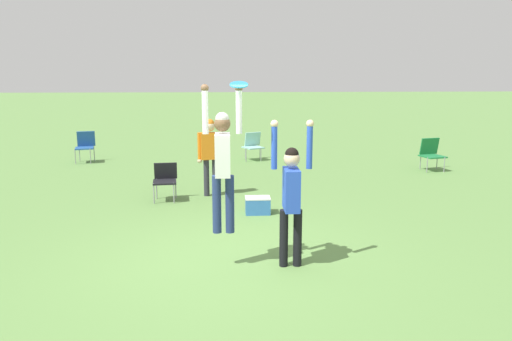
{
  "coord_description": "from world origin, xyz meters",
  "views": [
    {
      "loc": [
        -0.06,
        -6.74,
        2.66
      ],
      "look_at": [
        0.36,
        0.08,
        1.3
      ],
      "focal_mm": 35.0,
      "sensor_mm": 36.0,
      "label": 1
    }
  ],
  "objects_px": {
    "camping_chair_1": "(253,144)",
    "cooler_box": "(258,205)",
    "person_defending": "(291,191)",
    "camping_chair_0": "(85,144)",
    "camping_chair_3": "(431,152)",
    "person_jumping": "(223,157)",
    "camping_chair_2": "(165,178)",
    "frisbee": "(239,85)",
    "person_spectator_near": "(210,150)"
  },
  "relations": [
    {
      "from": "camping_chair_1",
      "to": "cooler_box",
      "type": "distance_m",
      "value": 5.93
    },
    {
      "from": "person_defending",
      "to": "camping_chair_0",
      "type": "relative_size",
      "value": 2.23
    },
    {
      "from": "person_defending",
      "to": "camping_chair_3",
      "type": "bearing_deg",
      "value": 144.76
    },
    {
      "from": "person_defending",
      "to": "camping_chair_0",
      "type": "xyz_separation_m",
      "value": [
        -5.06,
        8.46,
        -0.54
      ]
    },
    {
      "from": "person_jumping",
      "to": "person_defending",
      "type": "relative_size",
      "value": 0.98
    },
    {
      "from": "person_jumping",
      "to": "camping_chair_3",
      "type": "xyz_separation_m",
      "value": [
        5.66,
        6.62,
        -1.06
      ]
    },
    {
      "from": "person_defending",
      "to": "camping_chair_3",
      "type": "height_order",
      "value": "person_defending"
    },
    {
      "from": "person_defending",
      "to": "camping_chair_2",
      "type": "xyz_separation_m",
      "value": [
        -2.16,
        3.77,
        -0.6
      ]
    },
    {
      "from": "person_jumping",
      "to": "frisbee",
      "type": "bearing_deg",
      "value": -127.52
    },
    {
      "from": "camping_chair_0",
      "to": "camping_chair_1",
      "type": "relative_size",
      "value": 1.09
    },
    {
      "from": "camping_chair_2",
      "to": "camping_chair_3",
      "type": "distance_m",
      "value": 7.46
    },
    {
      "from": "camping_chair_2",
      "to": "person_spectator_near",
      "type": "distance_m",
      "value": 1.13
    },
    {
      "from": "camping_chair_1",
      "to": "camping_chair_2",
      "type": "relative_size",
      "value": 1.07
    },
    {
      "from": "person_defending",
      "to": "camping_chair_1",
      "type": "height_order",
      "value": "person_defending"
    },
    {
      "from": "person_jumping",
      "to": "camping_chair_0",
      "type": "bearing_deg",
      "value": 26.39
    },
    {
      "from": "camping_chair_3",
      "to": "person_spectator_near",
      "type": "relative_size",
      "value": 0.52
    },
    {
      "from": "camping_chair_3",
      "to": "cooler_box",
      "type": "height_order",
      "value": "camping_chair_3"
    },
    {
      "from": "camping_chair_2",
      "to": "person_spectator_near",
      "type": "bearing_deg",
      "value": -167.52
    },
    {
      "from": "person_jumping",
      "to": "cooler_box",
      "type": "bearing_deg",
      "value": -13.29
    },
    {
      "from": "camping_chair_2",
      "to": "camping_chair_1",
      "type": "bearing_deg",
      "value": -119.82
    },
    {
      "from": "camping_chair_0",
      "to": "camping_chair_2",
      "type": "bearing_deg",
      "value": 108.25
    },
    {
      "from": "person_jumping",
      "to": "camping_chair_3",
      "type": "distance_m",
      "value": 8.77
    },
    {
      "from": "camping_chair_2",
      "to": "person_spectator_near",
      "type": "relative_size",
      "value": 0.46
    },
    {
      "from": "camping_chair_2",
      "to": "person_defending",
      "type": "bearing_deg",
      "value": 113.74
    },
    {
      "from": "person_spectator_near",
      "to": "person_jumping",
      "type": "bearing_deg",
      "value": -96.36
    },
    {
      "from": "camping_chair_2",
      "to": "cooler_box",
      "type": "height_order",
      "value": "camping_chair_2"
    },
    {
      "from": "frisbee",
      "to": "camping_chair_2",
      "type": "distance_m",
      "value": 4.66
    },
    {
      "from": "frisbee",
      "to": "camping_chair_3",
      "type": "distance_m",
      "value": 8.92
    },
    {
      "from": "camping_chair_0",
      "to": "camping_chair_2",
      "type": "height_order",
      "value": "camping_chair_0"
    },
    {
      "from": "person_defending",
      "to": "camping_chair_2",
      "type": "relative_size",
      "value": 2.61
    },
    {
      "from": "camping_chair_0",
      "to": "person_spectator_near",
      "type": "xyz_separation_m",
      "value": [
        3.85,
        -4.38,
        0.46
      ]
    },
    {
      "from": "camping_chair_0",
      "to": "camping_chair_3",
      "type": "relative_size",
      "value": 1.05
    },
    {
      "from": "person_jumping",
      "to": "person_spectator_near",
      "type": "height_order",
      "value": "person_jumping"
    },
    {
      "from": "camping_chair_1",
      "to": "camping_chair_3",
      "type": "relative_size",
      "value": 0.96
    },
    {
      "from": "camping_chair_3",
      "to": "camping_chair_2",
      "type": "bearing_deg",
      "value": 8.35
    },
    {
      "from": "cooler_box",
      "to": "camping_chair_1",
      "type": "bearing_deg",
      "value": 87.71
    },
    {
      "from": "frisbee",
      "to": "camping_chair_3",
      "type": "relative_size",
      "value": 0.27
    },
    {
      "from": "camping_chair_3",
      "to": "camping_chair_0",
      "type": "bearing_deg",
      "value": -24.78
    },
    {
      "from": "camping_chair_2",
      "to": "person_spectator_near",
      "type": "height_order",
      "value": "person_spectator_near"
    },
    {
      "from": "camping_chair_0",
      "to": "person_spectator_near",
      "type": "distance_m",
      "value": 5.84
    },
    {
      "from": "camping_chair_1",
      "to": "cooler_box",
      "type": "xyz_separation_m",
      "value": [
        -0.24,
        -5.91,
        -0.32
      ]
    },
    {
      "from": "person_jumping",
      "to": "camping_chair_1",
      "type": "distance_m",
      "value": 8.65
    },
    {
      "from": "frisbee",
      "to": "person_jumping",
      "type": "bearing_deg",
      "value": 142.16
    },
    {
      "from": "cooler_box",
      "to": "person_jumping",
      "type": "bearing_deg",
      "value": -103.61
    },
    {
      "from": "camping_chair_0",
      "to": "camping_chair_3",
      "type": "distance_m",
      "value": 9.96
    },
    {
      "from": "person_defending",
      "to": "person_jumping",
      "type": "bearing_deg",
      "value": -90.0
    },
    {
      "from": "person_spectator_near",
      "to": "cooler_box",
      "type": "bearing_deg",
      "value": -67.84
    },
    {
      "from": "person_defending",
      "to": "frisbee",
      "type": "bearing_deg",
      "value": -76.65
    },
    {
      "from": "person_defending",
      "to": "cooler_box",
      "type": "bearing_deg",
      "value": -173.5
    },
    {
      "from": "camping_chair_2",
      "to": "frisbee",
      "type": "bearing_deg",
      "value": 104.23
    }
  ]
}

